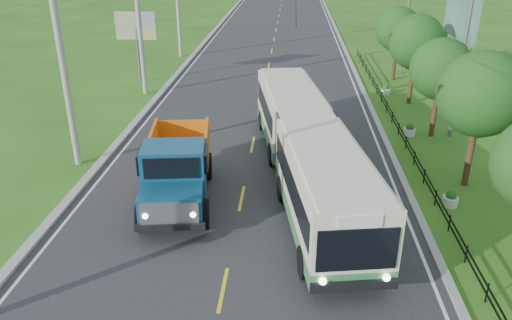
# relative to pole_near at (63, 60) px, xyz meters

# --- Properties ---
(ground) EXTENTS (240.00, 240.00, 0.00)m
(ground) POSITION_rel_pole_near_xyz_m (8.26, -9.00, -5.09)
(ground) COLOR #2A5915
(ground) RESTS_ON ground
(road) EXTENTS (14.00, 120.00, 0.02)m
(road) POSITION_rel_pole_near_xyz_m (8.26, 11.00, -5.08)
(road) COLOR #28282B
(road) RESTS_ON ground
(curb_left) EXTENTS (0.40, 120.00, 0.15)m
(curb_left) POSITION_rel_pole_near_xyz_m (1.06, 11.00, -5.02)
(curb_left) COLOR #9E9E99
(curb_left) RESTS_ON ground
(curb_right) EXTENTS (0.30, 120.00, 0.10)m
(curb_right) POSITION_rel_pole_near_xyz_m (15.41, 11.00, -5.04)
(curb_right) COLOR #9E9E99
(curb_right) RESTS_ON ground
(edge_line_left) EXTENTS (0.12, 120.00, 0.00)m
(edge_line_left) POSITION_rel_pole_near_xyz_m (1.61, 11.00, -5.07)
(edge_line_left) COLOR silver
(edge_line_left) RESTS_ON road
(edge_line_right) EXTENTS (0.12, 120.00, 0.00)m
(edge_line_right) POSITION_rel_pole_near_xyz_m (14.91, 11.00, -5.07)
(edge_line_right) COLOR silver
(edge_line_right) RESTS_ON road
(centre_dash) EXTENTS (0.12, 2.20, 0.00)m
(centre_dash) POSITION_rel_pole_near_xyz_m (8.26, -9.00, -5.07)
(centre_dash) COLOR yellow
(centre_dash) RESTS_ON road
(railing_right) EXTENTS (0.04, 40.00, 0.60)m
(railing_right) POSITION_rel_pole_near_xyz_m (16.26, 5.00, -4.79)
(railing_right) COLOR black
(railing_right) RESTS_ON ground
(pole_near) EXTENTS (3.51, 0.32, 10.00)m
(pole_near) POSITION_rel_pole_near_xyz_m (0.00, 0.00, 0.00)
(pole_near) COLOR gray
(pole_near) RESTS_ON ground
(pole_mid) EXTENTS (3.51, 0.32, 10.00)m
(pole_mid) POSITION_rel_pole_near_xyz_m (0.00, 12.00, 0.00)
(pole_mid) COLOR gray
(pole_mid) RESTS_ON ground
(tree_third) EXTENTS (3.60, 3.62, 6.00)m
(tree_third) POSITION_rel_pole_near_xyz_m (18.12, -0.86, -1.11)
(tree_third) COLOR #382314
(tree_third) RESTS_ON ground
(tree_fourth) EXTENTS (3.24, 3.31, 5.40)m
(tree_fourth) POSITION_rel_pole_near_xyz_m (18.12, 5.14, -1.51)
(tree_fourth) COLOR #382314
(tree_fourth) RESTS_ON ground
(tree_fifth) EXTENTS (3.48, 3.52, 5.80)m
(tree_fifth) POSITION_rel_pole_near_xyz_m (18.12, 11.14, -1.24)
(tree_fifth) COLOR #382314
(tree_fifth) RESTS_ON ground
(tree_back) EXTENTS (3.30, 3.36, 5.50)m
(tree_back) POSITION_rel_pole_near_xyz_m (18.12, 17.14, -1.44)
(tree_back) COLOR #382314
(tree_back) RESTS_ON ground
(streetlight_mid) EXTENTS (3.02, 0.20, 9.07)m
(streetlight_mid) POSITION_rel_pole_near_xyz_m (18.90, 5.00, -0.19)
(streetlight_mid) COLOR slate
(streetlight_mid) RESTS_ON ground
(streetlight_far) EXTENTS (3.02, 0.20, 9.07)m
(streetlight_far) POSITION_rel_pole_near_xyz_m (18.90, 19.00, -0.19)
(streetlight_far) COLOR slate
(streetlight_far) RESTS_ON ground
(planter_near) EXTENTS (0.64, 0.64, 0.67)m
(planter_near) POSITION_rel_pole_near_xyz_m (16.86, -3.00, -4.81)
(planter_near) COLOR silver
(planter_near) RESTS_ON ground
(planter_mid) EXTENTS (0.64, 0.64, 0.67)m
(planter_mid) POSITION_rel_pole_near_xyz_m (16.86, 5.00, -4.81)
(planter_mid) COLOR silver
(planter_mid) RESTS_ON ground
(planter_far) EXTENTS (0.64, 0.64, 0.67)m
(planter_far) POSITION_rel_pole_near_xyz_m (16.86, 13.00, -4.81)
(planter_far) COLOR silver
(planter_far) RESTS_ON ground
(billboard_left) EXTENTS (3.00, 0.20, 5.20)m
(billboard_left) POSITION_rel_pole_near_xyz_m (-1.24, 15.00, -1.23)
(billboard_left) COLOR slate
(billboard_left) RESTS_ON ground
(billboard_right) EXTENTS (0.24, 6.00, 7.30)m
(billboard_right) POSITION_rel_pole_near_xyz_m (20.56, 11.00, 0.25)
(billboard_right) COLOR slate
(billboard_right) RESTS_ON ground
(bus) EXTENTS (5.22, 16.62, 3.17)m
(bus) POSITION_rel_pole_near_xyz_m (10.92, -1.33, -3.19)
(bus) COLOR #327E46
(bus) RESTS_ON ground
(dump_truck) EXTENTS (3.38, 6.99, 2.83)m
(dump_truck) POSITION_rel_pole_near_xyz_m (5.64, -3.25, -3.49)
(dump_truck) COLOR navy
(dump_truck) RESTS_ON ground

